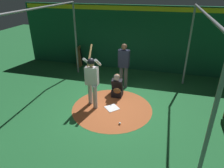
# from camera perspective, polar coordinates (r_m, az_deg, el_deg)

# --- Properties ---
(ground_plane) EXTENTS (27.33, 27.33, 0.00)m
(ground_plane) POSITION_cam_1_polar(r_m,az_deg,el_deg) (7.29, 0.00, -6.73)
(ground_plane) COLOR #216633
(dirt_circle) EXTENTS (2.81, 2.81, 0.01)m
(dirt_circle) POSITION_cam_1_polar(r_m,az_deg,el_deg) (7.29, 0.00, -6.71)
(dirt_circle) COLOR #AD562D
(dirt_circle) RESTS_ON ground
(home_plate) EXTENTS (0.59, 0.59, 0.01)m
(home_plate) POSITION_cam_1_polar(r_m,az_deg,el_deg) (7.28, 0.00, -6.65)
(home_plate) COLOR white
(home_plate) RESTS_ON dirt_circle
(batter) EXTENTS (0.68, 0.49, 2.13)m
(batter) POSITION_cam_1_polar(r_m,az_deg,el_deg) (6.98, -5.62, 1.77)
(batter) COLOR #BCBCC0
(batter) RESTS_ON ground
(catcher) EXTENTS (0.58, 0.40, 0.95)m
(catcher) POSITION_cam_1_polar(r_m,az_deg,el_deg) (7.85, 1.46, -1.06)
(catcher) COLOR black
(catcher) RESTS_ON ground
(umpire) EXTENTS (0.23, 0.49, 1.87)m
(umpire) POSITION_cam_1_polar(r_m,az_deg,el_deg) (8.34, 3.28, 5.73)
(umpire) COLOR #4C4C51
(umpire) RESTS_ON ground
(back_wall) EXTENTS (0.22, 11.33, 3.11)m
(back_wall) POSITION_cam_1_polar(r_m,az_deg,el_deg) (10.26, 5.87, 12.48)
(back_wall) COLOR #145133
(back_wall) RESTS_ON ground
(cage_frame) EXTENTS (5.60, 5.04, 3.29)m
(cage_frame) POSITION_cam_1_polar(r_m,az_deg,el_deg) (6.36, 0.00, 10.73)
(cage_frame) COLOR gray
(cage_frame) RESTS_ON ground
(bat_rack) EXTENTS (0.82, 0.20, 1.05)m
(bat_rack) POSITION_cam_1_polar(r_m,az_deg,el_deg) (11.09, -8.84, 7.59)
(bat_rack) COLOR olive
(bat_rack) RESTS_ON ground
(baseball_0) EXTENTS (0.07, 0.07, 0.07)m
(baseball_0) POSITION_cam_1_polar(r_m,az_deg,el_deg) (6.50, 2.16, -10.85)
(baseball_0) COLOR white
(baseball_0) RESTS_ON dirt_circle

